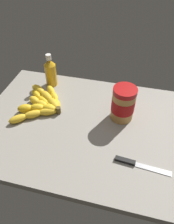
{
  "coord_description": "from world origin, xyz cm",
  "views": [
    {
      "loc": [
        15.1,
        -55.23,
        61.2
      ],
      "look_at": [
        1.18,
        1.36,
        5.28
      ],
      "focal_mm": 33.09,
      "sensor_mm": 36.0,
      "label": 1
    }
  ],
  "objects_px": {
    "banana_bunch": "(43,103)",
    "butter_knife": "(137,164)",
    "peanut_butter_jar": "(123,104)",
    "honey_bottle": "(51,72)"
  },
  "relations": [
    {
      "from": "banana_bunch",
      "to": "peanut_butter_jar",
      "type": "relative_size",
      "value": 1.92
    },
    {
      "from": "honey_bottle",
      "to": "butter_knife",
      "type": "relative_size",
      "value": 0.85
    },
    {
      "from": "banana_bunch",
      "to": "honey_bottle",
      "type": "height_order",
      "value": "honey_bottle"
    },
    {
      "from": "banana_bunch",
      "to": "butter_knife",
      "type": "bearing_deg",
      "value": -25.4
    },
    {
      "from": "banana_bunch",
      "to": "butter_knife",
      "type": "xyz_separation_m",
      "value": [
        0.42,
        -0.2,
        -0.01
      ]
    },
    {
      "from": "banana_bunch",
      "to": "butter_knife",
      "type": "height_order",
      "value": "banana_bunch"
    },
    {
      "from": "butter_knife",
      "to": "honey_bottle",
      "type": "bearing_deg",
      "value": 140.57
    },
    {
      "from": "peanut_butter_jar",
      "to": "butter_knife",
      "type": "bearing_deg",
      "value": -69.36
    },
    {
      "from": "peanut_butter_jar",
      "to": "honey_bottle",
      "type": "bearing_deg",
      "value": 157.75
    },
    {
      "from": "honey_bottle",
      "to": "butter_knife",
      "type": "xyz_separation_m",
      "value": [
        0.44,
        -0.36,
        -0.07
      ]
    }
  ]
}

